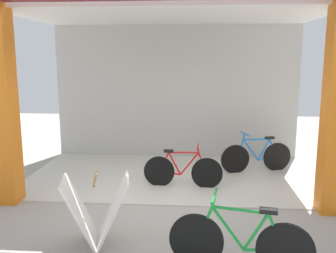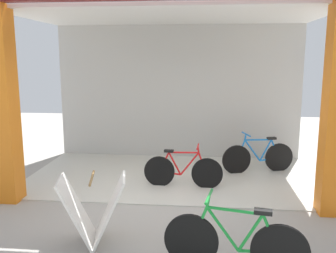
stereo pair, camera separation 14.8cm
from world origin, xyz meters
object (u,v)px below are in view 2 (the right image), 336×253
at_px(bicycle_inside_1, 183,171).
at_px(sandwich_board_sign, 93,211).
at_px(bicycle_inside_0, 258,157).
at_px(bicycle_parked_0, 235,243).

bearing_deg(bicycle_inside_1, sandwich_board_sign, -114.44).
bearing_deg(bicycle_inside_1, bicycle_inside_0, 34.89).
relative_size(bicycle_inside_0, sandwich_board_sign, 1.60).
bearing_deg(bicycle_inside_1, bicycle_parked_0, -74.70).
bearing_deg(bicycle_parked_0, sandwich_board_sign, 164.26).
relative_size(bicycle_inside_0, bicycle_inside_1, 1.03).
height_order(bicycle_parked_0, sandwich_board_sign, sandwich_board_sign).
bearing_deg(bicycle_parked_0, bicycle_inside_0, 78.53).
height_order(bicycle_inside_0, sandwich_board_sign, sandwich_board_sign).
bearing_deg(bicycle_parked_0, bicycle_inside_1, 105.30).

